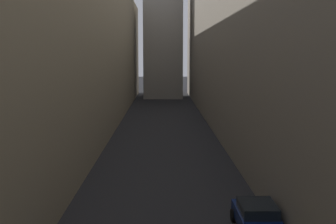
# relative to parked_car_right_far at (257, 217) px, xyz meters

# --- Properties ---
(ground_plane) EXTENTS (264.00, 264.00, 0.00)m
(ground_plane) POSITION_rel_parked_car_right_far_xyz_m (-4.40, 24.00, -0.78)
(ground_plane) COLOR #232326
(building_block_left) EXTENTS (13.09, 108.00, 18.65)m
(building_block_left) POSITION_rel_parked_car_right_far_xyz_m (-16.44, 26.00, 8.54)
(building_block_left) COLOR gray
(building_block_left) RESTS_ON ground
(building_block_right) EXTENTS (12.64, 108.00, 21.13)m
(building_block_right) POSITION_rel_parked_car_right_far_xyz_m (7.42, 26.00, 9.78)
(building_block_right) COLOR gray
(building_block_right) RESTS_ON ground
(parked_car_right_far) EXTENTS (2.05, 4.13, 1.48)m
(parked_car_right_far) POSITION_rel_parked_car_right_far_xyz_m (0.00, 0.00, 0.00)
(parked_car_right_far) COLOR navy
(parked_car_right_far) RESTS_ON ground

